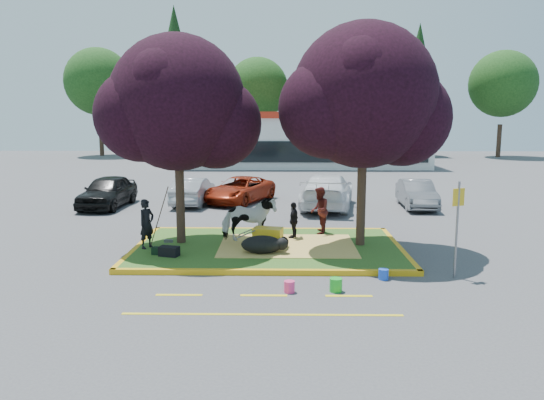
{
  "coord_description": "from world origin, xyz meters",
  "views": [
    {
      "loc": [
        0.4,
        -16.12,
        4.22
      ],
      "look_at": [
        0.11,
        0.5,
        1.51
      ],
      "focal_mm": 35.0,
      "sensor_mm": 36.0,
      "label": 1
    }
  ],
  "objects_px": {
    "cow": "(249,219)",
    "car_black": "(108,191)",
    "bucket_blue": "(383,274)",
    "handler": "(147,224)",
    "wheelbarrow": "(268,234)",
    "bucket_pink": "(289,287)",
    "bucket_green": "(336,285)",
    "car_silver": "(193,191)",
    "sign_post": "(457,219)",
    "calf": "(262,245)"
  },
  "relations": [
    {
      "from": "bucket_pink",
      "to": "wheelbarrow",
      "type": "bearing_deg",
      "value": 98.9
    },
    {
      "from": "wheelbarrow",
      "to": "bucket_green",
      "type": "height_order",
      "value": "wheelbarrow"
    },
    {
      "from": "bucket_pink",
      "to": "car_black",
      "type": "height_order",
      "value": "car_black"
    },
    {
      "from": "bucket_green",
      "to": "car_black",
      "type": "distance_m",
      "value": 14.8
    },
    {
      "from": "calf",
      "to": "sign_post",
      "type": "bearing_deg",
      "value": 3.26
    },
    {
      "from": "sign_post",
      "to": "car_black",
      "type": "height_order",
      "value": "sign_post"
    },
    {
      "from": "car_silver",
      "to": "calf",
      "type": "bearing_deg",
      "value": 115.06
    },
    {
      "from": "handler",
      "to": "bucket_pink",
      "type": "xyz_separation_m",
      "value": [
        4.3,
        -3.6,
        -0.77
      ]
    },
    {
      "from": "sign_post",
      "to": "cow",
      "type": "bearing_deg",
      "value": 126.14
    },
    {
      "from": "bucket_pink",
      "to": "car_silver",
      "type": "bearing_deg",
      "value": 109.28
    },
    {
      "from": "sign_post",
      "to": "car_silver",
      "type": "distance_m",
      "value": 14.18
    },
    {
      "from": "calf",
      "to": "sign_post",
      "type": "distance_m",
      "value": 5.51
    },
    {
      "from": "cow",
      "to": "car_silver",
      "type": "bearing_deg",
      "value": 12.07
    },
    {
      "from": "handler",
      "to": "sign_post",
      "type": "height_order",
      "value": "sign_post"
    },
    {
      "from": "bucket_pink",
      "to": "bucket_blue",
      "type": "relative_size",
      "value": 1.02
    },
    {
      "from": "bucket_green",
      "to": "calf",
      "type": "bearing_deg",
      "value": 122.6
    },
    {
      "from": "calf",
      "to": "car_silver",
      "type": "distance_m",
      "value": 10.08
    },
    {
      "from": "cow",
      "to": "car_black",
      "type": "height_order",
      "value": "cow"
    },
    {
      "from": "handler",
      "to": "sign_post",
      "type": "distance_m",
      "value": 8.97
    },
    {
      "from": "bucket_green",
      "to": "car_silver",
      "type": "xyz_separation_m",
      "value": [
        -5.47,
        12.36,
        0.47
      ]
    },
    {
      "from": "cow",
      "to": "car_silver",
      "type": "distance_m",
      "value": 8.5
    },
    {
      "from": "calf",
      "to": "bucket_green",
      "type": "bearing_deg",
      "value": -35.04
    },
    {
      "from": "car_black",
      "to": "car_silver",
      "type": "bearing_deg",
      "value": 15.32
    },
    {
      "from": "handler",
      "to": "car_black",
      "type": "distance_m",
      "value": 8.89
    },
    {
      "from": "bucket_blue",
      "to": "car_silver",
      "type": "height_order",
      "value": "car_silver"
    },
    {
      "from": "cow",
      "to": "car_silver",
      "type": "height_order",
      "value": "cow"
    },
    {
      "from": "car_black",
      "to": "cow",
      "type": "bearing_deg",
      "value": -42.71
    },
    {
      "from": "wheelbarrow",
      "to": "bucket_pink",
      "type": "bearing_deg",
      "value": -69.25
    },
    {
      "from": "bucket_pink",
      "to": "car_silver",
      "type": "distance_m",
      "value": 13.19
    },
    {
      "from": "cow",
      "to": "bucket_blue",
      "type": "bearing_deg",
      "value": -142.89
    },
    {
      "from": "wheelbarrow",
      "to": "bucket_pink",
      "type": "xyz_separation_m",
      "value": [
        0.6,
        -3.83,
        -0.42
      ]
    },
    {
      "from": "handler",
      "to": "bucket_green",
      "type": "xyz_separation_m",
      "value": [
        5.42,
        -3.53,
        -0.74
      ]
    },
    {
      "from": "sign_post",
      "to": "wheelbarrow",
      "type": "bearing_deg",
      "value": 129.06
    },
    {
      "from": "cow",
      "to": "car_black",
      "type": "xyz_separation_m",
      "value": [
        -6.89,
        7.09,
        -0.15
      ]
    },
    {
      "from": "cow",
      "to": "calf",
      "type": "height_order",
      "value": "cow"
    },
    {
      "from": "bucket_pink",
      "to": "car_black",
      "type": "distance_m",
      "value": 14.2
    },
    {
      "from": "calf",
      "to": "car_silver",
      "type": "xyz_separation_m",
      "value": [
        -3.59,
        9.42,
        0.22
      ]
    },
    {
      "from": "handler",
      "to": "sign_post",
      "type": "relative_size",
      "value": 0.6
    },
    {
      "from": "bucket_green",
      "to": "car_black",
      "type": "relative_size",
      "value": 0.08
    },
    {
      "from": "calf",
      "to": "handler",
      "type": "relative_size",
      "value": 0.81
    },
    {
      "from": "cow",
      "to": "bucket_pink",
      "type": "distance_m",
      "value": 4.76
    },
    {
      "from": "car_black",
      "to": "bucket_pink",
      "type": "bearing_deg",
      "value": -51.92
    },
    {
      "from": "calf",
      "to": "wheelbarrow",
      "type": "distance_m",
      "value": 0.83
    },
    {
      "from": "wheelbarrow",
      "to": "sign_post",
      "type": "relative_size",
      "value": 0.63
    },
    {
      "from": "wheelbarrow",
      "to": "bucket_blue",
      "type": "bearing_deg",
      "value": -30.64
    },
    {
      "from": "handler",
      "to": "wheelbarrow",
      "type": "bearing_deg",
      "value": -53.75
    },
    {
      "from": "handler",
      "to": "bucket_blue",
      "type": "relative_size",
      "value": 5.48
    },
    {
      "from": "sign_post",
      "to": "car_silver",
      "type": "height_order",
      "value": "sign_post"
    },
    {
      "from": "cow",
      "to": "car_black",
      "type": "bearing_deg",
      "value": 34.77
    },
    {
      "from": "wheelbarrow",
      "to": "car_silver",
      "type": "xyz_separation_m",
      "value": [
        -3.75,
        8.61,
        0.08
      ]
    }
  ]
}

